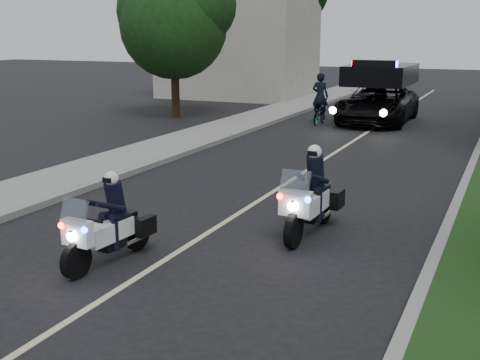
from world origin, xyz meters
name	(u,v)px	position (x,y,z in m)	size (l,w,h in m)	color
ground	(126,285)	(0.00, 0.00, 0.00)	(120.00, 120.00, 0.00)	black
curb_right	(470,171)	(4.10, 10.00, 0.07)	(0.20, 60.00, 0.15)	gray
curb_left	(199,148)	(-4.10, 10.00, 0.07)	(0.20, 60.00, 0.15)	gray
sidewalk_left	(169,145)	(-5.20, 10.00, 0.08)	(2.00, 60.00, 0.16)	gray
building_far	(238,36)	(-10.00, 26.00, 3.50)	(8.00, 6.00, 7.00)	#A8A396
lane_marking	(322,161)	(0.00, 10.00, 0.00)	(0.12, 50.00, 0.01)	#BFB78C
police_moto_left	(110,262)	(-0.76, 0.67, 0.00)	(0.63, 1.79, 1.52)	white
police_moto_right	(310,234)	(1.77, 3.43, 0.00)	(0.69, 1.98, 1.69)	white
police_suv	(377,122)	(-0.24, 18.63, 0.00)	(2.67, 5.76, 2.80)	black
bicycle	(319,124)	(-2.31, 17.19, 0.00)	(0.54, 1.56, 0.82)	black
cyclist	(319,124)	(-2.31, 17.19, 0.00)	(0.68, 0.45, 1.89)	black
tree_left_near	(176,117)	(-8.72, 16.49, 0.00)	(4.65, 4.65, 7.76)	#173B13
tree_left_far	(270,93)	(-9.14, 28.87, 0.00)	(6.03, 6.03, 10.05)	black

